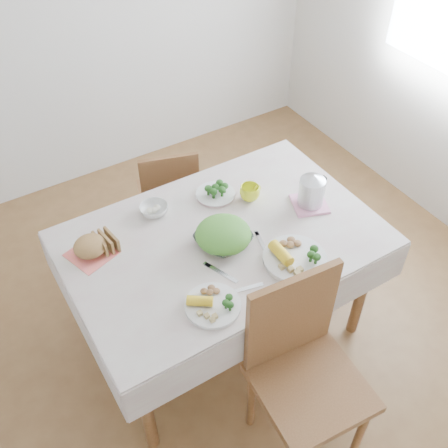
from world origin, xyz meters
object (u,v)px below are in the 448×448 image
salad_bowl (223,240)px  yellow_mug (250,193)px  chair_near (310,390)px  dinner_plate_left (213,305)px  chair_far (167,185)px  dining_table (223,288)px  electric_kettle (312,187)px  dinner_plate_right (295,259)px

salad_bowl → yellow_mug: size_ratio=2.36×
chair_near → dinner_plate_left: bearing=125.8°
chair_near → dinner_plate_left: size_ratio=4.11×
chair_far → salad_bowl: size_ratio=3.22×
chair_near → salad_bowl: size_ratio=4.00×
dining_table → dinner_plate_left: dinner_plate_left is taller
chair_near → salad_bowl: (-0.01, 0.70, 0.33)m
salad_bowl → electric_kettle: bearing=0.8°
chair_far → yellow_mug: chair_far is taller
salad_bowl → yellow_mug: (0.29, 0.21, 0.01)m
electric_kettle → dinner_plate_right: bearing=-141.4°
dinner_plate_left → electric_kettle: bearing=21.7°
chair_near → electric_kettle: size_ratio=5.48×
chair_far → yellow_mug: 0.76m
salad_bowl → electric_kettle: 0.53m
dining_table → yellow_mug: bearing=31.8°
chair_near → dinner_plate_right: (0.21, 0.44, 0.31)m
yellow_mug → chair_far: bearing=104.5°
chair_near → dinner_plate_right: size_ratio=3.35×
dining_table → salad_bowl: (-0.02, -0.04, 0.42)m
dining_table → salad_bowl: bearing=-117.7°
dining_table → chair_far: size_ratio=1.75×
dinner_plate_right → yellow_mug: (0.06, 0.47, 0.03)m
dining_table → electric_kettle: size_ratio=7.72×
dining_table → dinner_plate_left: 0.58m
dining_table → salad_bowl: size_ratio=5.63×
chair_near → yellow_mug: chair_near is taller
chair_far → dinner_plate_left: size_ratio=3.30×
dining_table → electric_kettle: electric_kettle is taller
chair_far → dinner_plate_right: chair_far is taller
chair_near → chair_far: bearing=90.9°
dinner_plate_left → yellow_mug: size_ratio=2.30×
electric_kettle → salad_bowl: bearing=177.4°
dinner_plate_right → dinner_plate_left: bearing=-176.1°
dining_table → chair_far: bearing=83.3°
chair_near → dinner_plate_left: (-0.25, 0.41, 0.31)m
yellow_mug → electric_kettle: electric_kettle is taller
dinner_plate_right → electric_kettle: (0.30, 0.27, 0.11)m
dining_table → yellow_mug: yellow_mug is taller
chair_far → electric_kettle: electric_kettle is taller
salad_bowl → electric_kettle: size_ratio=1.37×
yellow_mug → electric_kettle: 0.32m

